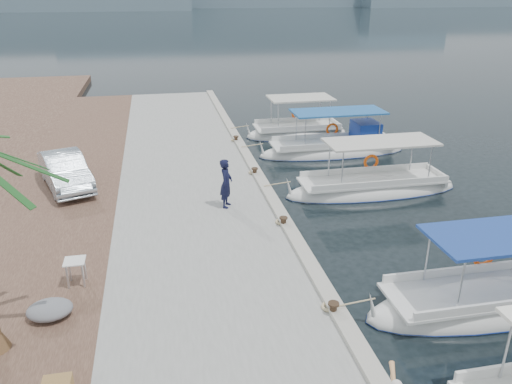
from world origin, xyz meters
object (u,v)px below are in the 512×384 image
at_px(fishing_caique_b, 491,304).
at_px(fisherman, 226,183).
at_px(parked_car, 65,171).
at_px(fishing_caique_c, 372,189).
at_px(fishing_caique_d, 334,150).
at_px(fishing_caique_e, 297,134).

xyz_separation_m(fishing_caique_b, fisherman, (-6.17, 6.91, 1.29)).
relative_size(fisherman, parked_car, 0.44).
bearing_deg(parked_car, fishing_caique_c, -27.95).
bearing_deg(parked_car, fisherman, -47.25).
distance_m(fishing_caique_d, fisherman, 9.44).
relative_size(fishing_caique_b, fisherman, 3.93).
relative_size(fishing_caique_c, fisherman, 4.12).
bearing_deg(fisherman, parked_car, 82.91).
height_order(fishing_caique_c, fishing_caique_d, same).
bearing_deg(fishing_caique_e, fisherman, -118.58).
xyz_separation_m(fishing_caique_e, parked_car, (-11.61, -7.04, 1.06)).
xyz_separation_m(fishing_caique_d, fisherman, (-6.57, -6.66, 1.23)).
distance_m(fishing_caique_e, fisherman, 11.71).
bearing_deg(fishing_caique_d, parked_car, -164.62).
relative_size(fishing_caique_b, fishing_caique_d, 0.92).
xyz_separation_m(fishing_caique_e, fisherman, (-5.57, -10.22, 1.29)).
xyz_separation_m(fishing_caique_c, fishing_caique_e, (-0.77, 8.88, 0.00)).
relative_size(fishing_caique_b, fishing_caique_c, 0.95).
bearing_deg(fisherman, fishing_caique_b, -117.57).
relative_size(fishing_caique_c, fishing_caique_e, 1.26).
distance_m(fishing_caique_b, fisherman, 9.35).
xyz_separation_m(fishing_caique_b, fishing_caique_d, (0.41, 13.57, 0.06)).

